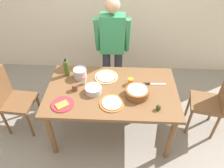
# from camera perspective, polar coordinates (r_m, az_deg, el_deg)

# --- Properties ---
(ground) EXTENTS (8.00, 8.00, 0.00)m
(ground) POSITION_cam_1_polar(r_m,az_deg,el_deg) (3.16, -0.04, -11.92)
(ground) COLOR gray
(wall_back) EXTENTS (5.60, 0.10, 2.60)m
(wall_back) POSITION_cam_1_polar(r_m,az_deg,el_deg) (3.74, 1.15, 21.51)
(wall_back) COLOR beige
(wall_back) RESTS_ON ground
(dining_table) EXTENTS (1.60, 0.96, 0.76)m
(dining_table) POSITION_cam_1_polar(r_m,az_deg,el_deg) (2.66, -0.05, -3.02)
(dining_table) COLOR brown
(dining_table) RESTS_ON ground
(person_cook) EXTENTS (0.49, 0.25, 1.62)m
(person_cook) POSITION_cam_1_polar(r_m,az_deg,el_deg) (3.11, 0.11, 10.24)
(person_cook) COLOR #2D2D38
(person_cook) RESTS_ON ground
(chair_wooden_left) EXTENTS (0.43, 0.43, 0.95)m
(chair_wooden_left) POSITION_cam_1_polar(r_m,az_deg,el_deg) (3.10, -25.24, -3.46)
(chair_wooden_left) COLOR brown
(chair_wooden_left) RESTS_ON ground
(chair_wooden_right) EXTENTS (0.48, 0.48, 0.95)m
(chair_wooden_right) POSITION_cam_1_polar(r_m,az_deg,el_deg) (3.08, 25.50, -4.02)
(chair_wooden_right) COLOR brown
(chair_wooden_right) RESTS_ON ground
(pizza_raw_on_board) EXTENTS (0.30, 0.30, 0.02)m
(pizza_raw_on_board) POSITION_cam_1_polar(r_m,az_deg,el_deg) (2.79, -1.55, 2.00)
(pizza_raw_on_board) COLOR beige
(pizza_raw_on_board) RESTS_ON dining_table
(pizza_cooked_on_tray) EXTENTS (0.29, 0.29, 0.02)m
(pizza_cooked_on_tray) POSITION_cam_1_polar(r_m,az_deg,el_deg) (2.42, -0.01, -5.14)
(pizza_cooked_on_tray) COLOR #C67A33
(pizza_cooked_on_tray) RESTS_ON dining_table
(plate_with_slice) EXTENTS (0.26, 0.26, 0.02)m
(plate_with_slice) POSITION_cam_1_polar(r_m,az_deg,el_deg) (2.47, -13.10, -5.30)
(plate_with_slice) COLOR red
(plate_with_slice) RESTS_ON dining_table
(popcorn_bowl) EXTENTS (0.28, 0.28, 0.11)m
(popcorn_bowl) POSITION_cam_1_polar(r_m,az_deg,el_deg) (2.50, 6.74, -2.06)
(popcorn_bowl) COLOR brown
(popcorn_bowl) RESTS_ON dining_table
(mixing_bowl_steel) EXTENTS (0.20, 0.20, 0.08)m
(mixing_bowl_steel) POSITION_cam_1_polar(r_m,az_deg,el_deg) (2.55, -5.01, -1.53)
(mixing_bowl_steel) COLOR #B7B7BC
(mixing_bowl_steel) RESTS_ON dining_table
(olive_oil_bottle) EXTENTS (0.07, 0.07, 0.26)m
(olive_oil_bottle) POSITION_cam_1_polar(r_m,az_deg,el_deg) (2.82, -12.11, 4.19)
(olive_oil_bottle) COLOR #47561E
(olive_oil_bottle) RESTS_ON dining_table
(steel_pot) EXTENTS (0.17, 0.17, 0.13)m
(steel_pot) POSITION_cam_1_polar(r_m,az_deg,el_deg) (2.78, -8.56, 2.86)
(steel_pot) COLOR #B7B7BC
(steel_pot) RESTS_ON dining_table
(cup_orange) EXTENTS (0.07, 0.07, 0.08)m
(cup_orange) POSITION_cam_1_polar(r_m,az_deg,el_deg) (2.67, 4.96, 0.67)
(cup_orange) COLOR orange
(cup_orange) RESTS_ON dining_table
(cup_small_brown) EXTENTS (0.07, 0.07, 0.08)m
(cup_small_brown) POSITION_cam_1_polar(r_m,az_deg,el_deg) (2.61, -9.93, -0.91)
(cup_small_brown) COLOR brown
(cup_small_brown) RESTS_ON dining_table
(salt_shaker) EXTENTS (0.04, 0.04, 0.11)m
(salt_shaker) POSITION_cam_1_polar(r_m,az_deg,el_deg) (2.68, -7.43, 0.92)
(salt_shaker) COLOR white
(salt_shaker) RESTS_ON dining_table
(chef_knife) EXTENTS (0.29, 0.04, 0.02)m
(chef_knife) POSITION_cam_1_polar(r_m,az_deg,el_deg) (2.72, 10.55, 0.04)
(chef_knife) COLOR silver
(chef_knife) RESTS_ON dining_table
(avocado) EXTENTS (0.06, 0.06, 0.07)m
(avocado) POSITION_cam_1_polar(r_m,az_deg,el_deg) (2.39, 12.36, -6.17)
(avocado) COLOR #2D4219
(avocado) RESTS_ON dining_table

